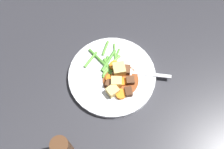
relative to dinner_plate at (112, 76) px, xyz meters
name	(u,v)px	position (x,y,z in m)	size (l,w,h in m)	color
ground_plane	(112,77)	(0.00, 0.00, -0.01)	(3.00, 3.00, 0.00)	#2D2D33
dinner_plate	(112,76)	(0.00, 0.00, 0.00)	(0.26, 0.26, 0.02)	white
stew_sauce	(121,80)	(0.03, 0.01, 0.01)	(0.10, 0.10, 0.00)	brown
carrot_slice_0	(110,79)	(0.01, -0.01, 0.01)	(0.03, 0.03, 0.01)	orange
carrot_slice_1	(121,94)	(0.07, -0.02, 0.01)	(0.03, 0.03, 0.01)	orange
carrot_slice_2	(123,82)	(0.04, 0.01, 0.01)	(0.02, 0.02, 0.01)	orange
carrot_slice_3	(114,66)	(-0.01, 0.02, 0.02)	(0.03, 0.03, 0.01)	orange
potato_chunk_0	(119,69)	(0.01, 0.02, 0.02)	(0.04, 0.03, 0.03)	#DBBC6B
potato_chunk_1	(113,91)	(0.05, -0.03, 0.02)	(0.03, 0.03, 0.02)	#DBBC6B
potato_chunk_2	(116,82)	(0.03, -0.01, 0.02)	(0.03, 0.03, 0.03)	#DBBC6B
meat_chunk_0	(128,92)	(0.07, 0.00, 0.02)	(0.03, 0.02, 0.02)	#4C2B19
meat_chunk_1	(126,70)	(0.02, 0.04, 0.02)	(0.03, 0.03, 0.02)	#56331E
meat_chunk_2	(130,81)	(0.05, 0.03, 0.02)	(0.02, 0.02, 0.02)	#56331E
meat_chunk_3	(109,84)	(0.02, -0.03, 0.02)	(0.02, 0.02, 0.02)	#56331E
green_bean_0	(112,70)	(-0.01, 0.01, 0.01)	(0.01, 0.01, 0.06)	#599E38
green_bean_1	(116,58)	(-0.04, 0.04, 0.01)	(0.01, 0.01, 0.07)	#599E38
green_bean_2	(115,54)	(-0.05, 0.05, 0.01)	(0.01, 0.01, 0.08)	#66AD42
green_bean_3	(109,67)	(-0.02, 0.01, 0.01)	(0.01, 0.01, 0.06)	#66AD42
green_bean_4	(109,71)	(-0.01, 0.00, 0.01)	(0.01, 0.01, 0.08)	#599E38
green_bean_5	(91,59)	(-0.08, -0.02, 0.01)	(0.01, 0.01, 0.06)	#599E38
green_bean_6	(105,67)	(-0.03, 0.00, 0.01)	(0.01, 0.01, 0.07)	#599E38
green_bean_7	(112,64)	(-0.03, 0.02, 0.01)	(0.01, 0.01, 0.07)	#66AD42
green_bean_8	(109,60)	(-0.04, 0.02, 0.01)	(0.01, 0.01, 0.08)	#4C8E33
green_bean_9	(98,58)	(-0.07, 0.00, 0.01)	(0.01, 0.01, 0.08)	#4C8E33
green_bean_10	(105,48)	(-0.08, 0.04, 0.01)	(0.01, 0.01, 0.05)	#599E38
fork	(139,73)	(0.05, 0.07, 0.01)	(0.14, 0.13, 0.00)	silver
pepper_mill	(63,149)	(0.10, -0.23, 0.05)	(0.04, 0.04, 0.11)	#4C2D19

